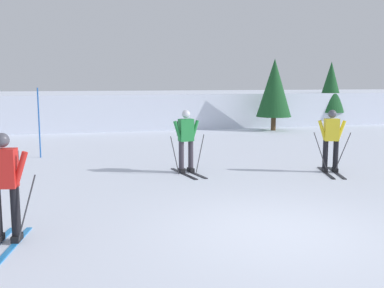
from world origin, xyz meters
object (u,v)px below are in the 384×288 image
(skier_green, at_px, (186,138))
(conifer_far_right, at_px, (331,87))
(skier_yellow, at_px, (331,139))
(skier_red, at_px, (5,182))
(trail_marker_pole, at_px, (39,123))
(conifer_far_left, at_px, (274,88))

(skier_green, height_order, conifer_far_right, conifer_far_right)
(skier_yellow, bearing_deg, skier_green, 165.78)
(skier_red, height_order, trail_marker_pole, trail_marker_pole)
(skier_yellow, height_order, conifer_far_left, conifer_far_left)
(conifer_far_left, relative_size, conifer_far_right, 1.01)
(skier_yellow, height_order, conifer_far_right, conifer_far_right)
(skier_green, relative_size, conifer_far_right, 0.48)
(skier_yellow, bearing_deg, trail_marker_pole, 150.08)
(skier_red, distance_m, trail_marker_pole, 8.00)
(trail_marker_pole, xyz_separation_m, conifer_far_left, (10.83, 5.53, 1.00))
(skier_red, relative_size, skier_yellow, 1.00)
(skier_green, relative_size, conifer_far_left, 0.48)
(conifer_far_left, bearing_deg, conifer_far_right, 22.80)
(skier_red, distance_m, conifer_far_left, 17.34)
(skier_green, height_order, trail_marker_pole, trail_marker_pole)
(trail_marker_pole, xyz_separation_m, conifer_far_right, (15.14, 7.34, 1.00))
(skier_green, relative_size, skier_red, 1.00)
(trail_marker_pole, height_order, conifer_far_right, conifer_far_right)
(skier_green, bearing_deg, conifer_far_left, 53.02)
(skier_green, bearing_deg, conifer_far_right, 44.34)
(skier_red, distance_m, skier_yellow, 8.53)
(skier_red, relative_size, conifer_far_left, 0.48)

